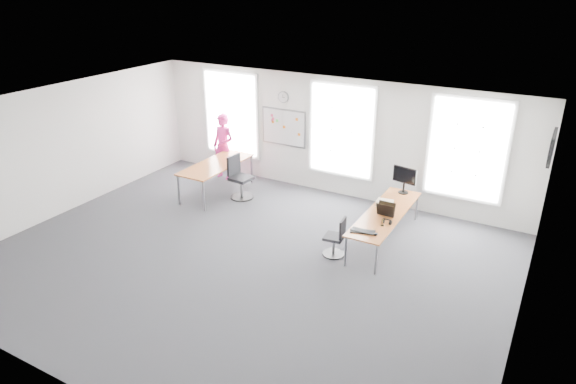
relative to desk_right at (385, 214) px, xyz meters
The scene contains 24 objects.
floor 3.08m from the desk_right, 135.59° to the right, with size 10.00×10.00×0.00m, color #28292D.
ceiling 3.84m from the desk_right, 135.59° to the right, with size 10.00×10.00×0.00m, color white.
wall_back 2.99m from the desk_right, 138.78° to the left, with size 10.00×10.00×0.00m, color white.
wall_front 6.54m from the desk_right, 109.43° to the right, with size 10.00×10.00×0.00m, color white.
wall_left 7.51m from the desk_right, 163.56° to the right, with size 10.00×10.00×0.00m, color white.
wall_right 3.65m from the desk_right, 36.59° to the right, with size 10.00×10.00×0.00m, color white.
window_left 5.58m from the desk_right, 160.18° to the left, with size 1.60×0.06×2.20m, color silver.
window_mid 2.84m from the desk_right, 134.96° to the left, with size 1.60×0.06×2.20m, color silver.
window_right 2.43m from the desk_right, 58.38° to the left, with size 1.60×0.06×2.20m, color silver.
desk_right is the anchor object (origin of this frame).
desk_left 4.66m from the desk_right, behind, with size 0.88×2.21×0.81m.
chair_right 1.25m from the desk_right, 121.74° to the right, with size 0.44×0.44×0.83m.
chair_left 4.01m from the desk_right, behind, with size 0.58×0.58×1.09m.
person 5.31m from the desk_right, 164.99° to the left, with size 0.66×0.43×1.80m, color #CB2378.
whiteboard 4.07m from the desk_right, 152.07° to the left, with size 1.20×0.03×0.90m, color silver.
wall_clock 4.32m from the desk_right, 152.07° to the left, with size 0.30×0.30×0.04m, color gray.
tv 3.37m from the desk_right, 17.64° to the left, with size 0.06×0.90×0.55m, color black.
keyboard 1.06m from the desk_right, 94.88° to the right, with size 0.49×0.17×0.02m, color black.
mouse 1.07m from the desk_right, 80.48° to the right, with size 0.07×0.12×0.04m, color black.
lens_cap 0.63m from the desk_right, 76.38° to the right, with size 0.07×0.07×0.01m, color black.
headphones 0.54m from the desk_right, 68.77° to the right, with size 0.19×0.10×0.11m.
laptop_sleeve 0.26m from the desk_right, 71.45° to the right, with size 0.36×0.20×0.29m.
paper_stack 0.35m from the desk_right, 112.53° to the left, with size 0.34×0.26×0.12m, color beige.
monitor 1.25m from the desk_right, 89.76° to the left, with size 0.56×0.23×0.62m.
Camera 1 is at (5.09, -7.31, 5.29)m, focal length 32.00 mm.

